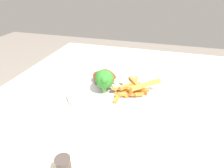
# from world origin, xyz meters

# --- Properties ---
(dining_table) EXTENTS (1.07, 0.82, 0.72)m
(dining_table) POSITION_xyz_m (0.00, 0.00, 0.62)
(dining_table) COLOR beige
(dining_table) RESTS_ON ground_plane
(dinner_plate) EXTENTS (0.30, 0.30, 0.01)m
(dinner_plate) POSITION_xyz_m (0.07, 0.03, 0.73)
(dinner_plate) COLOR silver
(dinner_plate) RESTS_ON dining_table
(broccoli_floret_front) EXTENTS (0.07, 0.06, 0.08)m
(broccoli_floret_front) POSITION_xyz_m (0.05, 0.05, 0.78)
(broccoli_floret_front) COLOR #74B254
(broccoli_floret_front) RESTS_ON dinner_plate
(carrot_fries_pile) EXTENTS (0.14, 0.15, 0.04)m
(carrot_fries_pile) POSITION_xyz_m (0.07, -0.04, 0.75)
(carrot_fries_pile) COLOR orange
(carrot_fries_pile) RESTS_ON dinner_plate
(chicken_drumstick_near) EXTENTS (0.08, 0.12, 0.05)m
(chicken_drumstick_near) POSITION_xyz_m (0.11, 0.05, 0.76)
(chicken_drumstick_near) COLOR #611C0D
(chicken_drumstick_near) RESTS_ON dinner_plate
(chicken_drumstick_far) EXTENTS (0.10, 0.12, 0.04)m
(chicken_drumstick_far) POSITION_xyz_m (0.10, 0.07, 0.75)
(chicken_drumstick_far) COLOR #581A0A
(chicken_drumstick_far) RESTS_ON dinner_plate
(chicken_drumstick_extra) EXTENTS (0.12, 0.12, 0.04)m
(chicken_drumstick_extra) POSITION_xyz_m (0.12, 0.05, 0.75)
(chicken_drumstick_extra) COLOR #621E09
(chicken_drumstick_extra) RESTS_ON dinner_plate
(fork) EXTENTS (0.10, 0.17, 0.00)m
(fork) POSITION_xyz_m (0.32, -0.15, 0.72)
(fork) COLOR silver
(fork) RESTS_ON dining_table
(napkin) EXTENTS (0.18, 0.20, 0.00)m
(napkin) POSITION_xyz_m (-0.13, 0.20, 0.72)
(napkin) COLOR beige
(napkin) RESTS_ON dining_table
(pepper_shaker) EXTENTS (0.03, 0.03, 0.05)m
(pepper_shaker) POSITION_xyz_m (-0.25, 0.03, 0.75)
(pepper_shaker) COLOR #423833
(pepper_shaker) RESTS_ON dining_table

